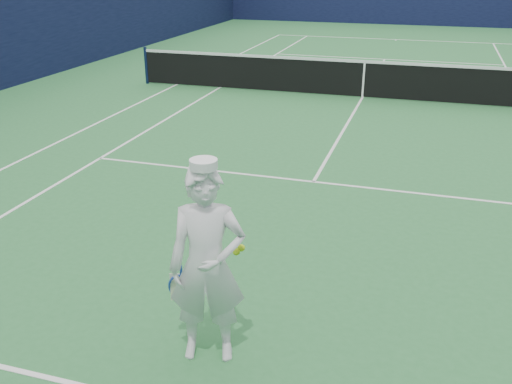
% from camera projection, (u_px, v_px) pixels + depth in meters
% --- Properties ---
extents(ground, '(80.00, 80.00, 0.00)m').
position_uv_depth(ground, '(362.00, 98.00, 15.32)').
color(ground, '#2A7038').
rests_on(ground, ground).
extents(court_markings, '(11.03, 23.83, 0.01)m').
position_uv_depth(court_markings, '(362.00, 98.00, 15.32)').
color(court_markings, white).
rests_on(court_markings, ground).
extents(windscreen_fence, '(20.12, 36.12, 4.00)m').
position_uv_depth(windscreen_fence, '(368.00, 21.00, 14.55)').
color(windscreen_fence, '#0E1233').
rests_on(windscreen_fence, ground).
extents(tennis_net, '(12.88, 0.09, 1.07)m').
position_uv_depth(tennis_net, '(364.00, 77.00, 15.11)').
color(tennis_net, '#141E4C').
rests_on(tennis_net, ground).
extents(tennis_player, '(0.88, 0.64, 1.99)m').
position_uv_depth(tennis_player, '(207.00, 266.00, 5.16)').
color(tennis_player, white).
rests_on(tennis_player, ground).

